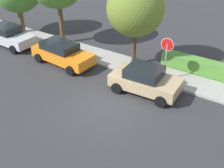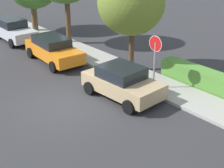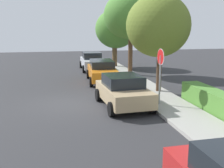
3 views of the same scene
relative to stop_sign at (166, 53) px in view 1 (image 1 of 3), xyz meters
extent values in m
plane|color=#2D2D30|center=(-1.43, -4.13, -1.90)|extent=(60.00, 60.00, 0.00)
cube|color=#9E9B93|center=(-1.43, 0.53, -1.83)|extent=(32.00, 2.03, 0.14)
cylinder|color=gray|center=(0.00, 0.00, -0.67)|extent=(0.08, 0.08, 2.46)
cylinder|color=white|center=(0.00, 0.00, 0.49)|extent=(0.77, 0.04, 0.77)
cylinder|color=red|center=(0.00, 0.00, 0.49)|extent=(0.72, 0.04, 0.72)
cube|color=tan|center=(-0.39, -1.66, -1.26)|extent=(3.96, 2.09, 0.67)
cube|color=black|center=(-0.50, -1.67, -0.66)|extent=(2.00, 1.75, 0.54)
cylinder|color=black|center=(-1.65, -2.67, -1.58)|extent=(0.65, 0.26, 0.64)
cylinder|color=black|center=(-1.76, -0.80, -1.58)|extent=(0.65, 0.26, 0.64)
cylinder|color=black|center=(0.97, -2.52, -1.58)|extent=(0.65, 0.26, 0.64)
cylinder|color=black|center=(0.87, -0.65, -1.58)|extent=(0.65, 0.26, 0.64)
cube|color=orange|center=(-6.60, -1.61, -1.26)|extent=(4.47, 1.97, 0.68)
cube|color=black|center=(-6.86, -1.59, -0.67)|extent=(2.42, 1.65, 0.49)
cylinder|color=black|center=(-5.06, -0.83, -1.58)|extent=(0.65, 0.26, 0.64)
cylinder|color=black|center=(-5.16, -2.56, -1.58)|extent=(0.65, 0.26, 0.64)
cylinder|color=black|center=(-8.03, -0.66, -1.58)|extent=(0.65, 0.26, 0.64)
cylinder|color=black|center=(-8.13, -2.39, -1.58)|extent=(0.65, 0.26, 0.64)
cube|color=silver|center=(-12.12, -1.55, -1.26)|extent=(4.32, 1.78, 0.69)
cube|color=black|center=(-12.35, -1.55, -0.64)|extent=(2.05, 1.54, 0.56)
cylinder|color=black|center=(-10.65, -0.72, -1.58)|extent=(0.64, 0.23, 0.64)
cylinder|color=black|center=(-10.67, -2.43, -1.58)|extent=(0.64, 0.23, 0.64)
cylinder|color=black|center=(-13.57, -0.67, -1.58)|extent=(0.64, 0.23, 0.64)
cylinder|color=#513823|center=(-9.08, 1.08, -0.29)|extent=(0.35, 0.35, 3.24)
cylinder|color=#422D1E|center=(-2.67, 0.99, -0.50)|extent=(0.29, 0.29, 2.80)
ellipsoid|color=olive|center=(-2.60, 0.83, 1.91)|extent=(3.52, 3.52, 3.43)
cylinder|color=brown|center=(-13.26, 0.73, -0.79)|extent=(0.45, 0.45, 2.23)
cube|color=#4C8433|center=(2.44, 2.03, -1.41)|extent=(6.79, 0.86, 0.99)
camera|label=1|loc=(5.48, -13.92, 6.86)|focal=45.00mm
camera|label=2|loc=(10.44, -11.40, 5.34)|focal=55.00mm
camera|label=3|loc=(12.19, -4.84, 1.88)|focal=45.00mm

